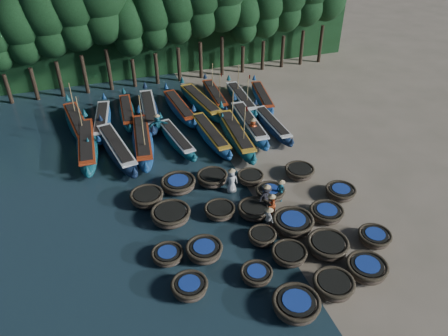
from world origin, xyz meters
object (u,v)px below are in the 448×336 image
object	(u,v)px
coracle_9	(374,237)
long_boat_3	(143,140)
long_boat_1	(87,145)
fisherman_1	(281,190)
coracle_7	(289,254)
coracle_13	(293,223)
coracle_11	(204,251)
long_boat_8	(272,125)
coracle_17	(254,210)
long_boat_2	(117,148)
coracle_23	(250,178)
coracle_18	(270,192)
coracle_20	(147,197)
long_boat_16	(241,99)
fisherman_2	(271,204)
long_boat_5	(210,134)
long_boat_6	(236,134)
coracle_8	(328,246)
coracle_12	(262,236)
coracle_6	(256,274)
long_boat_11	(127,112)
coracle_22	(212,178)
long_boat_4	(176,139)
coracle_5	(190,287)
coracle_19	(341,192)
coracle_10	(168,255)
long_boat_14	(201,102)
long_boat_7	(249,124)
fisherman_5	(158,125)
coracle_24	(299,171)
coracle_16	(220,211)
long_boat_13	(179,108)
long_boat_9	(78,124)
long_boat_17	(262,97)
fisherman_0	(232,180)
coracle_14	(326,213)
fisherman_6	(253,128)
coracle_21	(178,184)
coracle_2	(296,305)
coracle_4	(367,268)
coracle_3	(333,285)
coracle_15	(171,215)
fisherman_4	(269,218)

from	to	relation	value
coracle_9	long_boat_3	world-z (taller)	long_boat_3
long_boat_1	fisherman_1	distance (m)	15.41
coracle_7	coracle_13	xyz separation A→B (m)	(1.30, 2.17, 0.11)
coracle_11	long_boat_8	xyz separation A→B (m)	(9.52, 12.00, 0.02)
long_boat_3	coracle_17	bearing A→B (deg)	-56.97
long_boat_2	coracle_23	bearing A→B (deg)	-48.12
coracle_18	coracle_20	distance (m)	8.10
long_boat_16	fisherman_2	distance (m)	15.70
long_boat_5	long_boat_6	world-z (taller)	long_boat_6
coracle_11	coracle_8	bearing A→B (deg)	-15.87
coracle_8	coracle_11	bearing A→B (deg)	164.13
coracle_8	coracle_20	world-z (taller)	coracle_8
coracle_12	fisherman_2	xyz separation A→B (m)	(1.48, 2.07, 0.41)
coracle_6	long_boat_11	world-z (taller)	long_boat_11
coracle_22	long_boat_4	bearing A→B (deg)	100.48
coracle_7	long_boat_3	bearing A→B (deg)	110.99
coracle_5	coracle_12	bearing A→B (deg)	24.49
coracle_19	long_boat_3	bearing A→B (deg)	137.07
coracle_10	long_boat_14	size ratio (longest dim) A/B	0.22
long_boat_7	long_boat_11	size ratio (longest dim) A/B	1.19
fisherman_5	fisherman_2	bearing A→B (deg)	-74.23
coracle_23	long_boat_7	size ratio (longest dim) A/B	0.23
coracle_24	fisherman_2	size ratio (longest dim) A/B	1.25
coracle_16	long_boat_6	xyz separation A→B (m)	(4.10, 8.20, 0.23)
coracle_18	long_boat_16	bearing A→B (deg)	77.18
coracle_6	long_boat_13	xyz separation A→B (m)	(0.82, 19.91, 0.17)
long_boat_16	fisherman_5	bearing A→B (deg)	-157.83
long_boat_9	long_boat_11	bearing A→B (deg)	4.80
fisherman_1	coracle_23	bearing A→B (deg)	174.37
long_boat_1	long_boat_17	size ratio (longest dim) A/B	1.25
long_boat_16	fisherman_0	bearing A→B (deg)	-111.37
coracle_14	coracle_18	xyz separation A→B (m)	(-2.48, 3.01, 0.02)
coracle_7	long_boat_17	size ratio (longest dim) A/B	0.29
fisherman_5	fisherman_6	world-z (taller)	fisherman_5
coracle_11	coracle_22	size ratio (longest dim) A/B	0.97
coracle_20	coracle_22	xyz separation A→B (m)	(4.67, 0.65, -0.00)
coracle_21	long_boat_7	size ratio (longest dim) A/B	0.32
coracle_2	coracle_19	distance (m)	10.06
coracle_8	long_boat_11	xyz separation A→B (m)	(-8.27, 20.10, 0.02)
coracle_4	long_boat_5	xyz separation A→B (m)	(-3.67, 16.16, 0.08)
coracle_3	coracle_23	distance (m)	10.27
coracle_8	coracle_10	distance (m)	9.04
coracle_4	coracle_14	xyz separation A→B (m)	(0.32, 4.77, -0.06)
coracle_12	long_boat_11	distance (m)	18.83
coracle_15	coracle_21	world-z (taller)	coracle_15
coracle_18	coracle_7	bearing A→B (deg)	-103.07
coracle_10	fisherman_5	world-z (taller)	fisherman_5
coracle_16	long_boat_2	size ratio (longest dim) A/B	0.24
coracle_24	fisherman_4	xyz separation A→B (m)	(-4.30, -4.29, 0.42)
coracle_17	long_boat_11	distance (m)	16.74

